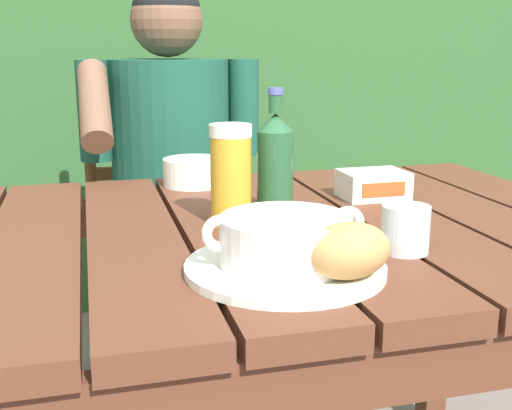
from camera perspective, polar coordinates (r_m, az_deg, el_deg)
dining_table at (r=1.12m, az=-2.62°, el=-6.28°), size 1.40×0.86×0.74m
hedge_backdrop at (r=2.83m, az=-11.11°, el=11.28°), size 3.57×0.85×2.23m
chair_near_diner at (r=1.99m, az=-7.92°, el=-2.26°), size 0.47×0.46×0.99m
person_eating at (r=1.74m, az=-7.44°, el=3.12°), size 0.48×0.47×1.22m
serving_plate at (r=0.87m, az=2.60°, el=-5.59°), size 0.27×0.27×0.01m
soup_bowl at (r=0.86m, az=2.63°, el=-3.05°), size 0.23×0.18×0.07m
bread_roll at (r=0.81m, az=8.25°, el=-4.03°), size 0.14×0.12×0.07m
beer_glass at (r=1.08m, az=-2.26°, el=2.72°), size 0.07×0.07×0.17m
beer_bottle at (r=1.13m, az=1.73°, el=3.75°), size 0.06×0.06×0.23m
water_glass_small at (r=0.97m, az=13.19°, el=-2.09°), size 0.07×0.07×0.07m
butter_tub at (r=1.30m, az=10.41°, el=1.82°), size 0.13×0.10×0.05m
table_knife at (r=1.01m, az=9.55°, el=-3.11°), size 0.14×0.07×0.01m
diner_bowl at (r=1.40m, az=-5.56°, el=2.96°), size 0.13×0.13×0.06m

